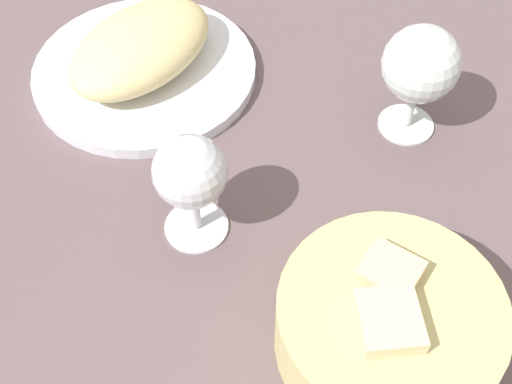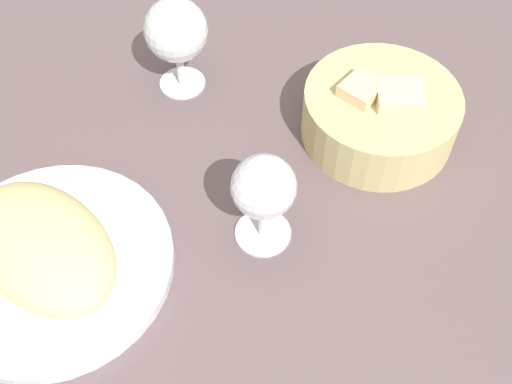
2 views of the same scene
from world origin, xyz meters
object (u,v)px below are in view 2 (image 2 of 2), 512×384
at_px(plate, 52,264).
at_px(bread_basket, 380,114).
at_px(wine_glass_near, 264,191).
at_px(wine_glass_far, 176,33).

bearing_deg(plate, bread_basket, 43.52).
height_order(bread_basket, wine_glass_near, wine_glass_near).
bearing_deg(plate, wine_glass_near, 26.60).
bearing_deg(bread_basket, wine_glass_near, -117.70).
bearing_deg(wine_glass_near, wine_glass_far, 129.78).
relative_size(plate, wine_glass_near, 2.16).
bearing_deg(wine_glass_far, wine_glass_near, -50.22).
relative_size(plate, wine_glass_far, 2.00).
bearing_deg(wine_glass_far, plate, -96.93).
bearing_deg(bread_basket, plate, -136.48).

